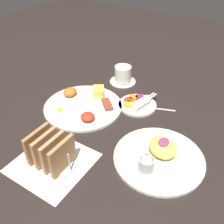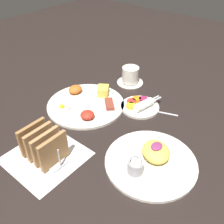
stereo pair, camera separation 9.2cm
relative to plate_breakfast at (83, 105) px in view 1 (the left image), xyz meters
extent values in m
plane|color=black|center=(-0.05, -0.17, -0.01)|extent=(3.00, 3.00, 0.00)
cube|color=white|center=(-0.29, -0.10, -0.01)|extent=(0.22, 0.22, 0.00)
cylinder|color=silver|center=(0.00, 0.00, 0.00)|extent=(0.31, 0.31, 0.01)
cube|color=#E5C64C|center=(0.09, -0.01, 0.02)|extent=(0.07, 0.07, 0.04)
ellipsoid|color=#C66023|center=(0.03, 0.09, 0.02)|extent=(0.06, 0.05, 0.03)
cylinder|color=#F4EACC|center=(-0.09, 0.04, 0.00)|extent=(0.06, 0.06, 0.01)
sphere|color=yellow|center=(-0.09, 0.04, 0.01)|extent=(0.02, 0.02, 0.02)
ellipsoid|color=red|center=(-0.07, -0.07, 0.01)|extent=(0.05, 0.05, 0.03)
cube|color=brown|center=(0.05, -0.08, 0.01)|extent=(0.08, 0.08, 0.01)
cylinder|color=silver|center=(0.12, -0.18, 0.00)|extent=(0.15, 0.15, 0.01)
cylinder|color=#99234C|center=(0.16, -0.17, 0.01)|extent=(0.04, 0.04, 0.01)
cylinder|color=orange|center=(0.14, -0.15, 0.01)|extent=(0.04, 0.04, 0.01)
cylinder|color=red|center=(0.11, -0.14, 0.01)|extent=(0.04, 0.04, 0.01)
cylinder|color=gold|center=(0.09, -0.16, 0.01)|extent=(0.04, 0.04, 0.01)
cylinder|color=white|center=(0.12, -0.20, 0.02)|extent=(0.09, 0.05, 0.03)
cube|color=silver|center=(0.18, -0.21, 0.02)|extent=(0.05, 0.02, 0.00)
cube|color=silver|center=(0.18, -0.22, 0.02)|extent=(0.05, 0.02, 0.00)
cylinder|color=silver|center=(-0.10, -0.37, 0.00)|extent=(0.28, 0.28, 0.01)
ellipsoid|color=#EAC651|center=(-0.07, -0.37, 0.02)|extent=(0.13, 0.13, 0.04)
ellipsoid|color=#8C3366|center=(-0.07, -0.37, 0.04)|extent=(0.04, 0.03, 0.01)
cylinder|color=#99999E|center=(-0.16, -0.36, 0.02)|extent=(0.05, 0.05, 0.04)
cylinder|color=white|center=(-0.16, -0.36, 0.04)|extent=(0.04, 0.04, 0.01)
cube|color=#B7B7BC|center=(-0.29, -0.10, 0.00)|extent=(0.06, 0.15, 0.01)
cube|color=#A07244|center=(-0.29, -0.15, 0.05)|extent=(0.10, 0.01, 0.10)
cube|color=#AA7C4E|center=(-0.29, -0.12, 0.05)|extent=(0.10, 0.01, 0.10)
cube|color=#A7794B|center=(-0.29, -0.09, 0.05)|extent=(0.10, 0.01, 0.10)
cube|color=olive|center=(-0.29, -0.05, 0.05)|extent=(0.10, 0.01, 0.10)
cylinder|color=#B7B7BC|center=(-0.29, -0.17, 0.03)|extent=(0.01, 0.01, 0.07)
cylinder|color=#B7B7BC|center=(-0.29, -0.03, 0.03)|extent=(0.01, 0.01, 0.07)
cylinder|color=silver|center=(0.26, -0.03, -0.01)|extent=(0.12, 0.12, 0.01)
cylinder|color=silver|center=(0.26, -0.03, 0.03)|extent=(0.08, 0.08, 0.07)
cylinder|color=#381E0F|center=(0.26, -0.03, 0.06)|extent=(0.06, 0.06, 0.01)
cube|color=silver|center=(0.15, -0.27, -0.01)|extent=(0.04, 0.11, 0.00)
ellipsoid|color=silver|center=(0.13, -0.21, -0.01)|extent=(0.02, 0.02, 0.01)
camera|label=1|loc=(-0.63, -0.53, 0.57)|focal=40.00mm
camera|label=2|loc=(-0.58, -0.61, 0.57)|focal=40.00mm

